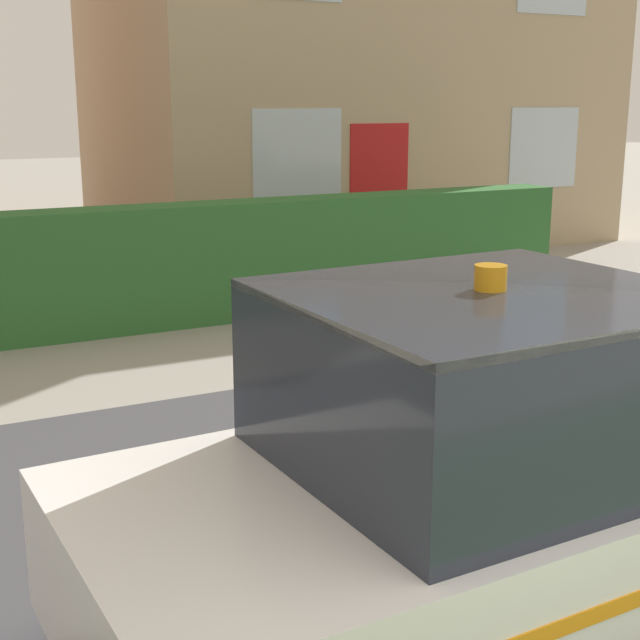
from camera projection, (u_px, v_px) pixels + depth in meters
road_strip at (358, 529)px, 5.15m from camera, size 28.00×5.44×0.01m
garden_hedge at (142, 268)px, 9.62m from camera, size 10.89×0.58×1.33m
police_car at (506, 471)px, 4.17m from camera, size 4.25×1.94×1.71m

